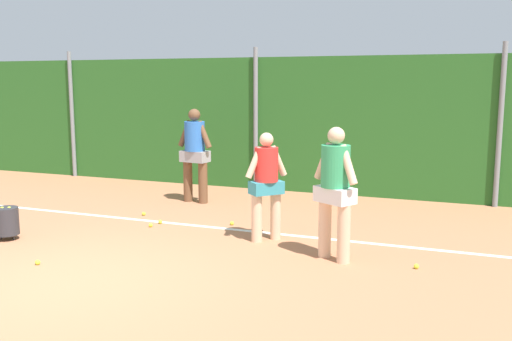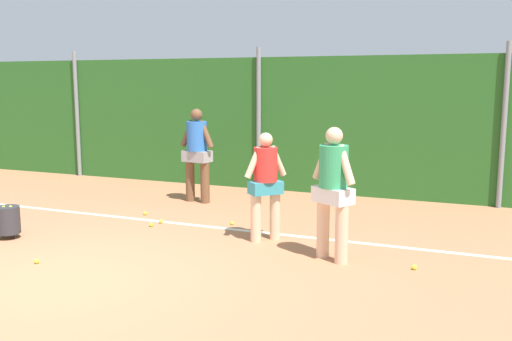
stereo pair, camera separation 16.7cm
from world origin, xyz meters
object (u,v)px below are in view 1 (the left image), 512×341
Objects in this scene: tennis_ball_3 at (160,222)px; tennis_ball_4 at (416,266)px; player_midcourt at (266,180)px; tennis_ball_1 at (144,214)px; player_foreground_near at (335,186)px; tennis_ball_6 at (262,193)px; tennis_ball_5 at (232,223)px; ball_hopper at (7,221)px; tennis_ball_7 at (38,262)px; tennis_ball_2 at (151,225)px; player_backcourt_far at (195,150)px.

tennis_ball_4 is at bearing -11.18° from tennis_ball_3.
tennis_ball_1 is at bearing 117.82° from player_midcourt.
tennis_ball_1 is (-2.62, 0.71, -0.89)m from player_midcourt.
tennis_ball_1 is at bearing -167.90° from player_foreground_near.
tennis_ball_3 is 3.12m from tennis_ball_6.
tennis_ball_1 and tennis_ball_5 have the same top height.
tennis_ball_5 is at bearing -80.22° from tennis_ball_6.
ball_hopper is (-4.90, -0.84, -0.73)m from player_foreground_near.
tennis_ball_3 and tennis_ball_7 have the same top height.
player_foreground_near is 27.42× the size of tennis_ball_5.
tennis_ball_4 is (2.28, -0.56, -0.89)m from player_midcourt.
tennis_ball_4 is at bearing -7.77° from tennis_ball_2.
tennis_ball_4 is (4.56, -2.65, -1.02)m from player_backcourt_far.
player_foreground_near is 3.53× the size of ball_hopper.
player_midcourt is 24.99× the size of tennis_ball_2.
tennis_ball_3 is 1.00× the size of tennis_ball_7.
player_foreground_near is 4.08m from tennis_ball_7.
tennis_ball_2 is 1.36m from tennis_ball_5.
tennis_ball_4 is (1.09, -0.00, -0.98)m from player_foreground_near.
ball_hopper is 7.78× the size of tennis_ball_6.
tennis_ball_6 is 1.00× the size of tennis_ball_7.
tennis_ball_3 is at bearing -163.20° from tennis_ball_5.
tennis_ball_2 is (0.22, -2.05, -1.02)m from player_backcourt_far.
player_foreground_near is 0.97× the size of player_backcourt_far.
tennis_ball_3 is (-3.22, 0.85, -0.98)m from player_foreground_near.
tennis_ball_5 is (1.76, -0.05, 0.00)m from tennis_ball_1.
player_foreground_near is at bearing -10.31° from tennis_ball_2.
tennis_ball_1 is 5.06m from tennis_ball_4.
player_backcourt_far reaches higher than tennis_ball_7.
ball_hopper is 2.40m from tennis_ball_3.
tennis_ball_4 and tennis_ball_5 have the same top height.
tennis_ball_3 and tennis_ball_5 have the same top height.
player_backcourt_far reaches higher than tennis_ball_3.
tennis_ball_6 is at bearing 132.77° from tennis_ball_4.
player_backcourt_far is 28.34× the size of tennis_ball_3.
player_foreground_near is 27.42× the size of tennis_ball_1.
tennis_ball_7 is at bearing 175.36° from player_midcourt.
player_foreground_near is 1.47m from tennis_ball_4.
player_midcourt is at bearing -174.65° from player_foreground_near.
tennis_ball_4 is (4.34, -0.59, 0.00)m from tennis_ball_2.
player_midcourt is 2.51m from tennis_ball_4.
ball_hopper is 7.78× the size of tennis_ball_1.
tennis_ball_5 is 3.25m from tennis_ball_7.
player_midcourt is 2.86m from tennis_ball_1.
player_midcourt reaches higher than tennis_ball_1.
ball_hopper is 5.31m from tennis_ball_6.
player_backcourt_far is at bearing 90.42° from player_midcourt.
tennis_ball_2 is 1.00× the size of tennis_ball_3.
ball_hopper reaches higher than tennis_ball_5.
tennis_ball_5 is 1.00× the size of tennis_ball_7.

